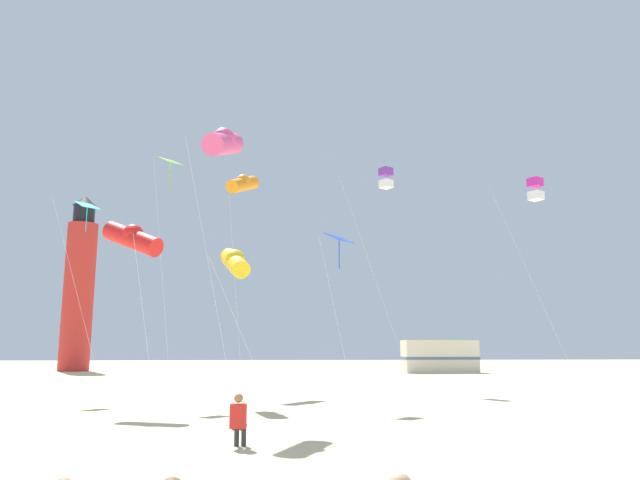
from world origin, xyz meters
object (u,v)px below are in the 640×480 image
(kite_flyer_standing, at_px, (239,419))
(kite_box_magenta, at_px, (535,190))
(kite_diamond_blue, at_px, (339,243))
(kite_tube_scarlet, at_px, (133,238))
(kite_tube_orange, at_px, (243,184))
(lighthouse_distant, at_px, (79,287))
(kite_diamond_lime, at_px, (170,170))
(kite_diamond_cyan, at_px, (87,212))
(kite_tube_gold, at_px, (235,262))
(kite_tube_rainbow, at_px, (224,143))
(kite_box_violet, at_px, (386,178))
(rv_van_cream, at_px, (440,357))

(kite_flyer_standing, height_order, kite_box_magenta, kite_box_magenta)
(kite_box_magenta, bearing_deg, kite_diamond_blue, -150.80)
(kite_tube_scarlet, relative_size, kite_tube_orange, 0.59)
(kite_tube_scarlet, xyz_separation_m, lighthouse_distant, (-13.22, 37.34, 1.81))
(kite_diamond_blue, distance_m, kite_tube_orange, 10.19)
(kite_diamond_lime, relative_size, lighthouse_distant, 0.62)
(kite_diamond_blue, xyz_separation_m, lighthouse_distant, (-20.76, 36.39, 1.75))
(kite_diamond_blue, height_order, kite_tube_orange, kite_tube_orange)
(kite_diamond_blue, bearing_deg, kite_diamond_lime, 154.84)
(kite_diamond_cyan, bearing_deg, lighthouse_distant, 107.26)
(kite_flyer_standing, xyz_separation_m, lighthouse_distant, (-17.50, 45.29, 7.22))
(kite_diamond_cyan, bearing_deg, kite_tube_gold, -29.63)
(kite_tube_rainbow, bearing_deg, kite_box_violet, 59.15)
(kite_diamond_blue, xyz_separation_m, kite_tube_gold, (-4.00, 0.83, -0.65))
(kite_diamond_cyan, distance_m, kite_box_magenta, 21.83)
(kite_tube_rainbow, relative_size, kite_tube_gold, 1.52)
(lighthouse_distant, bearing_deg, rv_van_cream, -11.38)
(kite_box_magenta, bearing_deg, kite_flyer_standing, -133.23)
(kite_tube_gold, bearing_deg, kite_box_violet, 47.73)
(kite_diamond_lime, bearing_deg, kite_tube_gold, -38.96)
(kite_box_violet, bearing_deg, kite_flyer_standing, -110.98)
(kite_box_violet, relative_size, kite_diamond_cyan, 1.38)
(kite_tube_gold, xyz_separation_m, kite_tube_orange, (-0.11, 7.33, 5.17))
(kite_box_violet, height_order, rv_van_cream, kite_box_violet)
(kite_box_magenta, height_order, kite_diamond_lime, kite_box_magenta)
(kite_box_magenta, bearing_deg, kite_tube_gold, -160.63)
(kite_box_violet, distance_m, kite_tube_gold, 12.95)
(kite_tube_scarlet, height_order, kite_box_violet, kite_box_violet)
(kite_tube_rainbow, relative_size, kite_diamond_cyan, 1.07)
(kite_tube_orange, xyz_separation_m, kite_box_magenta, (14.87, -2.14, -0.55))
(kite_diamond_cyan, xyz_separation_m, kite_tube_gold, (6.94, -3.95, -2.74))
(kite_tube_scarlet, distance_m, kite_diamond_blue, 7.60)
(kite_tube_gold, relative_size, rv_van_cream, 0.95)
(kite_tube_scarlet, height_order, kite_box_magenta, kite_box_magenta)
(kite_tube_gold, height_order, kite_box_magenta, kite_box_magenta)
(kite_tube_rainbow, xyz_separation_m, kite_diamond_blue, (4.17, 3.91, -2.55))
(kite_tube_orange, xyz_separation_m, kite_diamond_lime, (-2.99, -4.83, -0.80))
(kite_tube_rainbow, distance_m, rv_van_cream, 38.14)
(kite_box_violet, xyz_separation_m, kite_diamond_lime, (-10.82, -6.00, -1.61))
(kite_tube_scarlet, relative_size, rv_van_cream, 1.04)
(kite_diamond_blue, relative_size, kite_box_magenta, 0.61)
(kite_box_violet, xyz_separation_m, kite_diamond_blue, (-3.73, -9.33, -5.34))
(kite_tube_scarlet, bearing_deg, kite_diamond_lime, 83.99)
(kite_flyer_standing, bearing_deg, kite_diamond_cyan, -54.11)
(kite_flyer_standing, distance_m, kite_tube_rainbow, 9.50)
(kite_flyer_standing, height_order, rv_van_cream, rv_van_cream)
(kite_tube_scarlet, relative_size, kite_tube_rainbow, 0.72)
(kite_diamond_cyan, xyz_separation_m, lighthouse_distant, (-9.82, 31.61, -0.35))
(kite_flyer_standing, height_order, kite_tube_gold, kite_tube_gold)
(kite_tube_rainbow, relative_size, lighthouse_distant, 0.56)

